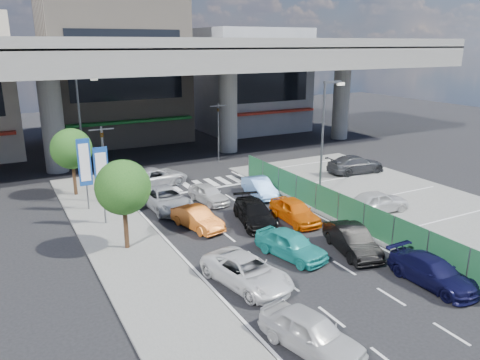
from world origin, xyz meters
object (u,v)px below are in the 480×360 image
sedan_black_mid (255,213)px  taxi_orange_right (295,211)px  tree_far (71,149)px  taxi_teal_mid (291,244)px  wagon_silver_front_left (165,199)px  kei_truck_front_right (260,187)px  traffic_cone (323,191)px  signboard_near (102,175)px  traffic_light_left (103,146)px  parked_sedan_white (377,201)px  taxi_orange_left (197,218)px  crossing_wagon_silver (155,177)px  street_lamp_left (82,120)px  parked_sedan_dgrey (356,164)px  street_lamp_right (325,130)px  signboard_far (85,164)px  sedan_white_front_mid (208,194)px  hatch_black_mid_right (352,240)px  traffic_light_right (218,118)px  minivan_navy_back (433,272)px  tree_near (123,188)px

sedan_black_mid → taxi_orange_right: 2.43m
tree_far → taxi_teal_mid: size_ratio=1.19×
wagon_silver_front_left → kei_truck_front_right: (6.72, -0.58, -0.05)m
tree_far → traffic_cone: size_ratio=6.15×
tree_far → kei_truck_front_right: 13.21m
signboard_near → wagon_silver_front_left: signboard_near is taller
traffic_light_left → parked_sedan_white: 18.01m
taxi_orange_left → traffic_cone: taxi_orange_left is taller
taxi_orange_right → crossing_wagon_silver: bearing=117.6°
street_lamp_left → parked_sedan_dgrey: size_ratio=1.62×
street_lamp_right → signboard_near: street_lamp_right is taller
street_lamp_right → sedan_black_mid: (-6.49, -1.97, -4.11)m
signboard_far → sedan_white_front_mid: bearing=-16.4°
tree_far → sedan_black_mid: (8.49, -10.47, -2.72)m
taxi_orange_right → kei_truck_front_right: (0.62, 5.22, -0.04)m
hatch_black_mid_right → street_lamp_left: bearing=129.9°
traffic_light_left → taxi_orange_right: 13.13m
crossing_wagon_silver → parked_sedan_white: bearing=-149.7°
traffic_light_left → hatch_black_mid_right: 16.94m
traffic_light_right → signboard_near: (-12.70, -11.01, -0.87)m
minivan_navy_back → crossing_wagon_silver: bearing=105.5°
tree_near → kei_truck_front_right: 11.78m
signboard_near → parked_sedan_dgrey: signboard_near is taller
taxi_teal_mid → wagon_silver_front_left: wagon_silver_front_left is taller
traffic_light_right → taxi_orange_left: size_ratio=1.39×
hatch_black_mid_right → kei_truck_front_right: 10.24m
sedan_white_front_mid → parked_sedan_dgrey: bearing=-3.8°
parked_sedan_white → signboard_near: bearing=73.1°
kei_truck_front_right → traffic_cone: (3.80, -2.22, -0.19)m
taxi_orange_right → wagon_silver_front_left: size_ratio=0.81×
traffic_light_left → sedan_white_front_mid: traffic_light_left is taller
signboard_near → taxi_orange_right: (10.16, -4.82, -2.38)m
traffic_light_right → street_lamp_left: size_ratio=0.65×
tree_far → parked_sedan_dgrey: 22.01m
sedan_white_front_mid → crossing_wagon_silver: 5.67m
street_lamp_right → minivan_navy_back: bearing=-104.8°
signboard_near → traffic_light_right: bearing=40.9°
traffic_light_right → tree_near: bearing=-129.8°
signboard_far → taxi_orange_right: size_ratio=1.17×
tree_far → taxi_teal_mid: (7.81, -15.25, -2.70)m
taxi_orange_right → hatch_black_mid_right: bearing=-86.7°
traffic_light_left → taxi_teal_mid: traffic_light_left is taller
parked_sedan_dgrey → street_lamp_left: bearing=72.1°
sedan_white_front_mid → traffic_cone: 7.99m
signboard_near → hatch_black_mid_right: size_ratio=1.12×
signboard_near → taxi_orange_left: signboard_near is taller
crossing_wagon_silver → signboard_far: bearing=109.0°
tree_near → tree_far: size_ratio=1.00×
tree_far → wagon_silver_front_left: bearing=-49.9°
kei_truck_front_right → crossing_wagon_silver: size_ratio=0.76×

